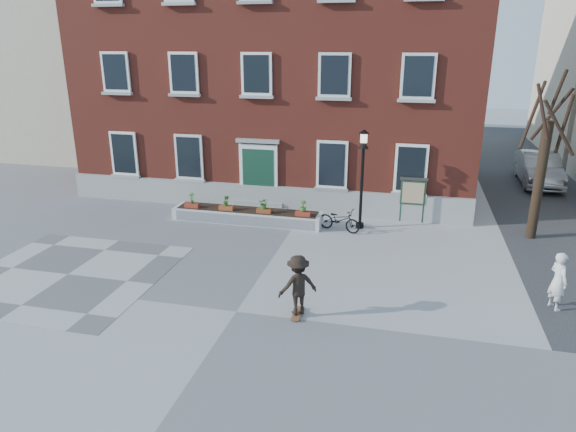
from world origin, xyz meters
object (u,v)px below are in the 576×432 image
(bystander, at_px, (558,281))
(lamp_post, at_px, (363,165))
(notice_board, at_px, (413,192))
(parked_car, at_px, (539,169))
(skateboarder, at_px, (298,285))
(bicycle, at_px, (339,220))

(bystander, relative_size, lamp_post, 0.42)
(lamp_post, bearing_deg, bystander, -41.74)
(bystander, height_order, notice_board, notice_board)
(parked_car, distance_m, lamp_post, 12.20)
(lamp_post, distance_m, notice_board, 2.65)
(bystander, height_order, skateboarder, skateboarder)
(bicycle, relative_size, parked_car, 0.35)
(parked_car, distance_m, bystander, 14.29)
(lamp_post, bearing_deg, bicycle, -143.77)
(parked_car, bearing_deg, notice_board, -128.51)
(parked_car, xyz_separation_m, skateboarder, (-9.17, -16.17, 0.08))
(parked_car, bearing_deg, bicycle, -132.81)
(bicycle, relative_size, bystander, 1.04)
(parked_car, distance_m, skateboarder, 18.59)
(notice_board, bearing_deg, lamp_post, -148.55)
(parked_car, bearing_deg, lamp_post, -132.06)
(bystander, xyz_separation_m, lamp_post, (-5.94, 5.30, 1.71))
(bystander, distance_m, notice_board, 7.63)
(parked_car, height_order, bystander, bystander)
(bystander, xyz_separation_m, skateboarder, (-6.84, -2.07, 0.07))
(bicycle, distance_m, bystander, 8.21)
(notice_board, bearing_deg, bicycle, -147.18)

